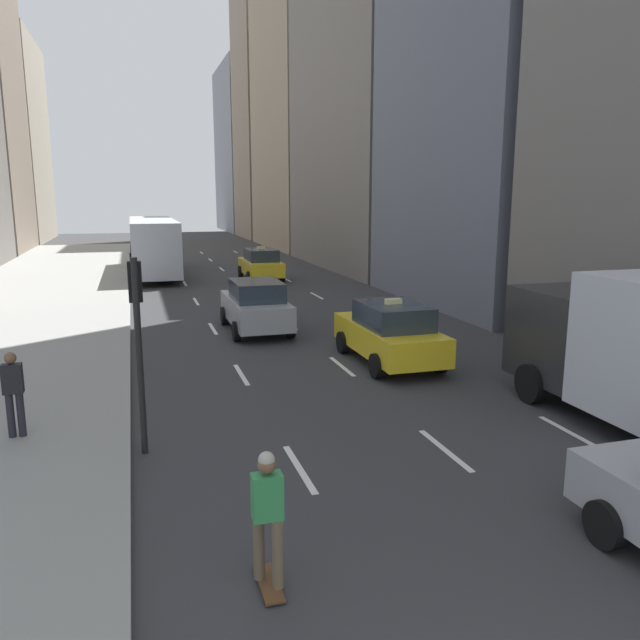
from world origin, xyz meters
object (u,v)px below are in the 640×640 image
object	(u,v)px
taxi_lead	(390,333)
pedestrian_mid_block	(13,390)
sedan_silver_behind	(256,306)
city_bus	(153,244)
skateboarder	(268,514)
taxi_second	(261,264)
traffic_light_pole	(137,324)

from	to	relation	value
taxi_lead	pedestrian_mid_block	xyz separation A→B (m)	(-9.05, -3.36, 0.19)
sedan_silver_behind	city_bus	xyz separation A→B (m)	(-2.81, 17.28, 0.88)
city_bus	skateboarder	world-z (taller)	city_bus
sedan_silver_behind	skateboarder	bearing A→B (deg)	-100.35
city_bus	pedestrian_mid_block	distance (m)	26.07
taxi_lead	city_bus	xyz separation A→B (m)	(-5.61, 22.46, 0.91)
taxi_second	sedan_silver_behind	distance (m)	13.42
pedestrian_mid_block	sedan_silver_behind	bearing A→B (deg)	53.81
sedan_silver_behind	city_bus	distance (m)	17.53
sedan_silver_behind	traffic_light_pole	distance (m)	10.47
sedan_silver_behind	skateboarder	size ratio (longest dim) A/B	2.53
skateboarder	traffic_light_pole	bearing A→B (deg)	106.07
skateboarder	city_bus	bearing A→B (deg)	90.38
taxi_lead	pedestrian_mid_block	size ratio (longest dim) A/B	2.67
taxi_lead	sedan_silver_behind	distance (m)	5.89
sedan_silver_behind	taxi_second	bearing A→B (deg)	77.96
pedestrian_mid_block	skateboarder	bearing A→B (deg)	-57.46
pedestrian_mid_block	traffic_light_pole	xyz separation A→B (m)	(2.30, -1.04, 1.34)
taxi_lead	traffic_light_pole	distance (m)	8.20
skateboarder	sedan_silver_behind	bearing A→B (deg)	79.65
taxi_lead	sedan_silver_behind	size ratio (longest dim) A/B	1.00
taxi_second	pedestrian_mid_block	bearing A→B (deg)	-112.67
taxi_lead	traffic_light_pole	size ratio (longest dim) A/B	1.22
taxi_second	pedestrian_mid_block	size ratio (longest dim) A/B	2.67
sedan_silver_behind	pedestrian_mid_block	xyz separation A→B (m)	(-6.25, -8.54, 0.16)
taxi_lead	skateboarder	world-z (taller)	taxi_lead
sedan_silver_behind	city_bus	world-z (taller)	city_bus
skateboarder	traffic_light_pole	world-z (taller)	traffic_light_pole
skateboarder	pedestrian_mid_block	distance (m)	6.78
sedan_silver_behind	pedestrian_mid_block	distance (m)	10.59
city_bus	traffic_light_pole	bearing A→B (deg)	-92.42
pedestrian_mid_block	taxi_second	bearing A→B (deg)	67.33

